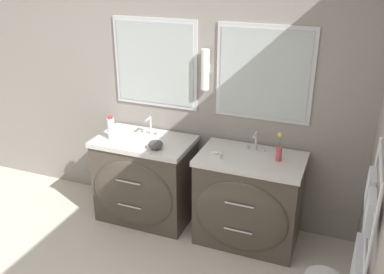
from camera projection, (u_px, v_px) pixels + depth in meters
wall_back at (174, 81)px, 3.95m from camera, size 5.17×0.15×2.60m
vanity_left at (144, 180)px, 4.05m from camera, size 0.90×0.61×0.82m
vanity_right at (248, 200)px, 3.71m from camera, size 0.90×0.61×0.82m
faucet_left at (150, 126)px, 4.00m from camera, size 0.17×0.11×0.17m
faucet_right at (256, 142)px, 3.66m from camera, size 0.17×0.11×0.17m
toiletry_bottle at (111, 128)px, 3.90m from camera, size 0.07×0.07×0.22m
amenity_bowl at (156, 145)px, 3.72m from camera, size 0.13×0.13×0.08m
flower_vase at (279, 150)px, 3.48m from camera, size 0.05×0.05×0.25m
soap_dish at (216, 154)px, 3.58m from camera, size 0.09×0.07×0.04m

